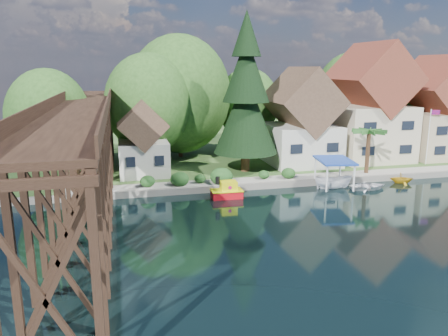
{
  "coord_description": "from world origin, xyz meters",
  "views": [
    {
      "loc": [
        -13.22,
        -30.55,
        11.45
      ],
      "look_at": [
        -4.46,
        6.0,
        2.75
      ],
      "focal_mm": 35.0,
      "sensor_mm": 36.0,
      "label": 1
    }
  ],
  "objects_px": {
    "house_right": "(436,114)",
    "trestle_bridge": "(85,146)",
    "shed": "(143,143)",
    "boat_yellow": "(402,177)",
    "conifer": "(246,96)",
    "tugboat": "(227,191)",
    "palm_tree": "(369,133)",
    "house_left": "(301,123)",
    "house_center": "(369,110)",
    "flagpole": "(430,131)",
    "boat_canopy": "(334,176)",
    "boat_white_a": "(368,185)"
  },
  "relations": [
    {
      "from": "boat_yellow",
      "to": "boat_canopy",
      "type": "bearing_deg",
      "value": 109.53
    },
    {
      "from": "boat_white_a",
      "to": "tugboat",
      "type": "bearing_deg",
      "value": 88.26
    },
    {
      "from": "shed",
      "to": "boat_yellow",
      "type": "relative_size",
      "value": 3.45
    },
    {
      "from": "tugboat",
      "to": "boat_canopy",
      "type": "relative_size",
      "value": 0.57
    },
    {
      "from": "house_left",
      "to": "palm_tree",
      "type": "bearing_deg",
      "value": -52.91
    },
    {
      "from": "trestle_bridge",
      "to": "house_center",
      "type": "xyz_separation_m",
      "value": [
        32.0,
        11.33,
        1.07
      ]
    },
    {
      "from": "house_left",
      "to": "boat_yellow",
      "type": "relative_size",
      "value": 4.85
    },
    {
      "from": "trestle_bridge",
      "to": "shed",
      "type": "height_order",
      "value": "trestle_bridge"
    },
    {
      "from": "conifer",
      "to": "boat_white_a",
      "type": "relative_size",
      "value": 4.65
    },
    {
      "from": "palm_tree",
      "to": "boat_yellow",
      "type": "distance_m",
      "value": 5.56
    },
    {
      "from": "conifer",
      "to": "tugboat",
      "type": "height_order",
      "value": "conifer"
    },
    {
      "from": "palm_tree",
      "to": "boat_white_a",
      "type": "distance_m",
      "value": 6.33
    },
    {
      "from": "flagpole",
      "to": "boat_canopy",
      "type": "distance_m",
      "value": 15.85
    },
    {
      "from": "flagpole",
      "to": "shed",
      "type": "bearing_deg",
      "value": 175.25
    },
    {
      "from": "trestle_bridge",
      "to": "boat_canopy",
      "type": "height_order",
      "value": "trestle_bridge"
    },
    {
      "from": "boat_canopy",
      "to": "shed",
      "type": "bearing_deg",
      "value": 155.26
    },
    {
      "from": "palm_tree",
      "to": "house_left",
      "type": "bearing_deg",
      "value": 127.09
    },
    {
      "from": "house_left",
      "to": "house_center",
      "type": "height_order",
      "value": "house_center"
    },
    {
      "from": "house_right",
      "to": "trestle_bridge",
      "type": "bearing_deg",
      "value": -165.21
    },
    {
      "from": "house_left",
      "to": "boat_white_a",
      "type": "bearing_deg",
      "value": -75.32
    },
    {
      "from": "trestle_bridge",
      "to": "flagpole",
      "type": "bearing_deg",
      "value": 10.2
    },
    {
      "from": "trestle_bridge",
      "to": "boat_white_a",
      "type": "relative_size",
      "value": 12.36
    },
    {
      "from": "shed",
      "to": "tugboat",
      "type": "distance_m",
      "value": 11.41
    },
    {
      "from": "boat_canopy",
      "to": "boat_white_a",
      "type": "bearing_deg",
      "value": -14.84
    },
    {
      "from": "shed",
      "to": "boat_yellow",
      "type": "bearing_deg",
      "value": -17.03
    },
    {
      "from": "house_center",
      "to": "boat_canopy",
      "type": "height_order",
      "value": "house_center"
    },
    {
      "from": "house_right",
      "to": "flagpole",
      "type": "relative_size",
      "value": 1.96
    },
    {
      "from": "trestle_bridge",
      "to": "house_center",
      "type": "height_order",
      "value": "house_center"
    },
    {
      "from": "house_center",
      "to": "boat_yellow",
      "type": "relative_size",
      "value": 6.12
    },
    {
      "from": "house_center",
      "to": "boat_white_a",
      "type": "relative_size",
      "value": 3.88
    },
    {
      "from": "tugboat",
      "to": "boat_canopy",
      "type": "bearing_deg",
      "value": 2.84
    },
    {
      "from": "house_left",
      "to": "tugboat",
      "type": "xyz_separation_m",
      "value": [
        -11.21,
        -10.08,
        -4.53
      ]
    },
    {
      "from": "flagpole",
      "to": "boat_canopy",
      "type": "xyz_separation_m",
      "value": [
        -14.57,
        -5.39,
        -3.16
      ]
    },
    {
      "from": "flagpole",
      "to": "boat_white_a",
      "type": "distance_m",
      "value": 13.54
    },
    {
      "from": "house_right",
      "to": "boat_yellow",
      "type": "distance_m",
      "value": 15.12
    },
    {
      "from": "palm_tree",
      "to": "trestle_bridge",
      "type": "bearing_deg",
      "value": -171.07
    },
    {
      "from": "conifer",
      "to": "tugboat",
      "type": "distance_m",
      "value": 11.67
    },
    {
      "from": "boat_white_a",
      "to": "boat_canopy",
      "type": "height_order",
      "value": "boat_canopy"
    },
    {
      "from": "house_left",
      "to": "shed",
      "type": "height_order",
      "value": "house_left"
    },
    {
      "from": "house_left",
      "to": "house_right",
      "type": "relative_size",
      "value": 0.88
    },
    {
      "from": "shed",
      "to": "palm_tree",
      "type": "height_order",
      "value": "shed"
    },
    {
      "from": "house_left",
      "to": "boat_canopy",
      "type": "height_order",
      "value": "house_left"
    },
    {
      "from": "conifer",
      "to": "tugboat",
      "type": "relative_size",
      "value": 5.87
    },
    {
      "from": "shed",
      "to": "flagpole",
      "type": "relative_size",
      "value": 1.23
    },
    {
      "from": "conifer",
      "to": "house_right",
      "type": "bearing_deg",
      "value": 5.48
    },
    {
      "from": "house_right",
      "to": "boat_canopy",
      "type": "height_order",
      "value": "house_right"
    },
    {
      "from": "palm_tree",
      "to": "tugboat",
      "type": "relative_size",
      "value": 1.75
    },
    {
      "from": "boat_white_a",
      "to": "boat_yellow",
      "type": "xyz_separation_m",
      "value": [
        4.47,
        1.19,
        0.23
      ]
    },
    {
      "from": "trestle_bridge",
      "to": "conifer",
      "type": "bearing_deg",
      "value": 28.14
    },
    {
      "from": "house_left",
      "to": "boat_canopy",
      "type": "distance_m",
      "value": 10.33
    }
  ]
}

